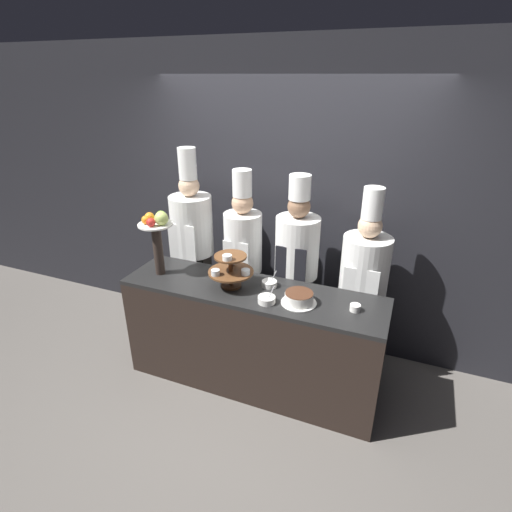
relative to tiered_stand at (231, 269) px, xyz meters
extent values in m
plane|color=#5B5651|center=(0.17, -0.27, -1.09)|extent=(14.00, 14.00, 0.00)
cube|color=#232328|center=(0.17, 0.87, 0.31)|extent=(10.00, 0.06, 2.80)
cube|color=black|center=(0.17, 0.01, -0.64)|extent=(2.14, 0.56, 0.90)
cube|color=black|center=(0.17, 0.01, -0.18)|extent=(2.14, 0.56, 0.03)
cylinder|color=brown|center=(0.00, 0.00, -0.15)|extent=(0.16, 0.16, 0.02)
cylinder|color=brown|center=(0.00, 0.00, -0.02)|extent=(0.04, 0.04, 0.27)
cylinder|color=brown|center=(0.00, 0.00, -0.03)|extent=(0.36, 0.36, 0.02)
cylinder|color=brown|center=(0.00, 0.00, 0.10)|extent=(0.26, 0.26, 0.02)
cylinder|color=silver|center=(-0.08, -0.11, 0.00)|extent=(0.07, 0.07, 0.04)
cylinder|color=gold|center=(-0.08, -0.11, -0.01)|extent=(0.06, 0.06, 0.03)
cylinder|color=silver|center=(0.13, -0.01, 0.00)|extent=(0.07, 0.07, 0.04)
cylinder|color=green|center=(0.13, -0.01, -0.01)|extent=(0.06, 0.06, 0.03)
cylinder|color=silver|center=(-0.05, 0.13, 0.00)|extent=(0.07, 0.07, 0.04)
cylinder|color=red|center=(-0.05, 0.13, -0.01)|extent=(0.06, 0.06, 0.03)
cylinder|color=white|center=(0.01, -0.08, 0.13)|extent=(0.07, 0.07, 0.04)
cylinder|color=#2D231E|center=(-0.66, -0.02, 0.06)|extent=(0.08, 0.08, 0.44)
cylinder|color=white|center=(-0.66, -0.02, 0.29)|extent=(0.28, 0.28, 0.01)
sphere|color=#ADC160|center=(-0.59, -0.03, 0.35)|extent=(0.11, 0.11, 0.11)
sphere|color=#84B742|center=(-0.65, 0.05, 0.34)|extent=(0.09, 0.09, 0.09)
sphere|color=orange|center=(-0.73, 0.01, 0.33)|extent=(0.08, 0.08, 0.08)
sphere|color=orange|center=(-0.73, -0.05, 0.33)|extent=(0.07, 0.07, 0.07)
sphere|color=red|center=(-0.65, -0.09, 0.33)|extent=(0.07, 0.07, 0.07)
cylinder|color=white|center=(0.58, -0.05, -0.16)|extent=(0.27, 0.27, 0.01)
cylinder|color=white|center=(0.58, -0.05, -0.11)|extent=(0.21, 0.21, 0.08)
cylinder|color=#472819|center=(0.58, -0.05, -0.07)|extent=(0.21, 0.21, 0.01)
cylinder|color=white|center=(0.99, 0.01, -0.13)|extent=(0.08, 0.08, 0.05)
cylinder|color=white|center=(0.36, -0.13, -0.13)|extent=(0.13, 0.13, 0.05)
cylinder|color=#BCBCC1|center=(0.39, -0.13, -0.06)|extent=(0.05, 0.01, 0.11)
cylinder|color=white|center=(0.29, 0.12, -0.14)|extent=(0.12, 0.12, 0.05)
cylinder|color=#BCBCC1|center=(0.32, 0.12, -0.07)|extent=(0.05, 0.01, 0.11)
cube|color=#38332D|center=(-0.64, 0.49, -0.63)|extent=(0.30, 0.16, 0.92)
cylinder|color=white|center=(-0.64, 0.49, 0.11)|extent=(0.39, 0.39, 0.56)
cube|color=white|center=(-0.64, 0.30, 0.00)|extent=(0.28, 0.01, 0.36)
sphere|color=#DBB28E|center=(-0.64, 0.49, 0.49)|extent=(0.19, 0.19, 0.19)
cylinder|color=white|center=(-0.64, 0.49, 0.69)|extent=(0.16, 0.16, 0.28)
cube|color=#28282D|center=(-0.11, 0.49, -0.67)|extent=(0.26, 0.14, 0.83)
cylinder|color=white|center=(-0.11, 0.49, 0.02)|extent=(0.34, 0.34, 0.55)
cube|color=white|center=(-0.11, 0.33, -0.09)|extent=(0.24, 0.01, 0.35)
sphere|color=tan|center=(-0.11, 0.49, 0.39)|extent=(0.19, 0.19, 0.19)
cylinder|color=white|center=(-0.11, 0.49, 0.56)|extent=(0.17, 0.17, 0.23)
cube|color=black|center=(0.40, 0.49, -0.65)|extent=(0.28, 0.16, 0.88)
cylinder|color=white|center=(0.40, 0.49, 0.05)|extent=(0.38, 0.38, 0.53)
cube|color=black|center=(0.40, 0.31, -0.05)|extent=(0.26, 0.01, 0.34)
sphere|color=#846047|center=(0.40, 0.49, 0.42)|extent=(0.19, 0.19, 0.19)
cylinder|color=white|center=(0.40, 0.49, 0.58)|extent=(0.18, 0.18, 0.20)
cube|color=#38332D|center=(0.98, 0.49, -0.69)|extent=(0.29, 0.16, 0.80)
cylinder|color=silver|center=(0.98, 0.49, -0.03)|extent=(0.39, 0.39, 0.52)
cube|color=white|center=(0.98, 0.31, -0.13)|extent=(0.27, 0.01, 0.33)
sphere|color=#DBB28E|center=(0.98, 0.49, 0.33)|extent=(0.19, 0.19, 0.19)
cylinder|color=white|center=(0.98, 0.49, 0.51)|extent=(0.16, 0.16, 0.25)
camera|label=1|loc=(1.25, -2.55, 1.40)|focal=28.00mm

